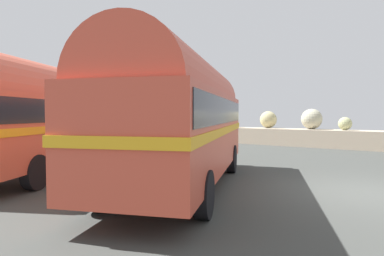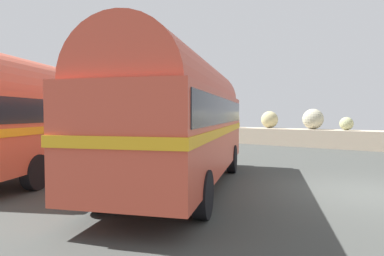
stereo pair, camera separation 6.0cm
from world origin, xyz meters
TOP-DOWN VIEW (x-y plane):
  - ground at (0.00, 0.00)m, footprint 32.00×26.00m
  - vintage_coach at (-4.39, -2.16)m, footprint 5.52×8.84m
  - second_coach at (-9.58, -2.97)m, footprint 6.12×8.70m

SIDE VIEW (x-z plane):
  - ground at x=0.00m, z-range 0.00..0.02m
  - vintage_coach at x=-4.39m, z-range 0.20..3.90m
  - second_coach at x=-9.58m, z-range 0.20..3.90m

